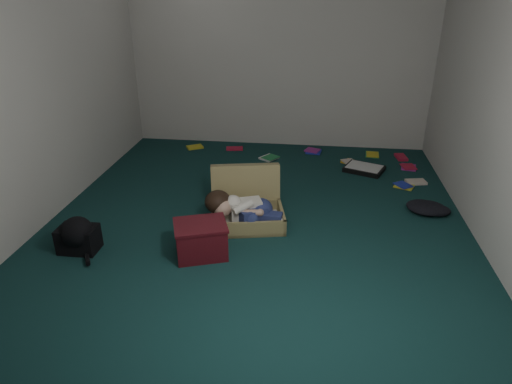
# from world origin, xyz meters

# --- Properties ---
(floor) EXTENTS (4.50, 4.50, 0.00)m
(floor) POSITION_xyz_m (0.00, 0.00, 0.00)
(floor) COLOR #123534
(floor) RESTS_ON ground
(wall_back) EXTENTS (4.50, 0.00, 4.50)m
(wall_back) POSITION_xyz_m (0.00, 2.25, 1.30)
(wall_back) COLOR silver
(wall_back) RESTS_ON ground
(wall_front) EXTENTS (4.50, 0.00, 4.50)m
(wall_front) POSITION_xyz_m (0.00, -2.25, 1.30)
(wall_front) COLOR silver
(wall_front) RESTS_ON ground
(wall_left) EXTENTS (0.00, 4.50, 4.50)m
(wall_left) POSITION_xyz_m (-2.00, 0.00, 1.30)
(wall_left) COLOR silver
(wall_left) RESTS_ON ground
(wall_right) EXTENTS (0.00, 4.50, 4.50)m
(wall_right) POSITION_xyz_m (2.00, 0.00, 1.30)
(wall_right) COLOR silver
(wall_right) RESTS_ON ground
(suitcase) EXTENTS (0.80, 0.79, 0.50)m
(suitcase) POSITION_xyz_m (-0.11, -0.02, 0.15)
(suitcase) COLOR #988953
(suitcase) RESTS_ON floor
(person) EXTENTS (0.75, 0.37, 0.31)m
(person) POSITION_xyz_m (-0.12, -0.20, 0.19)
(person) COLOR white
(person) RESTS_ON suitcase
(maroon_bin) EXTENTS (0.52, 0.47, 0.30)m
(maroon_bin) POSITION_xyz_m (-0.39, -0.72, 0.15)
(maroon_bin) COLOR #4E1017
(maroon_bin) RESTS_ON floor
(backpack) EXTENTS (0.40, 0.32, 0.24)m
(backpack) POSITION_xyz_m (-1.45, -0.78, 0.12)
(backpack) COLOR black
(backpack) RESTS_ON floor
(clothing_pile) EXTENTS (0.45, 0.39, 0.13)m
(clothing_pile) POSITION_xyz_m (1.70, 0.38, 0.06)
(clothing_pile) COLOR black
(clothing_pile) RESTS_ON floor
(paper_tray) EXTENTS (0.54, 0.48, 0.06)m
(paper_tray) POSITION_xyz_m (1.14, 1.37, 0.03)
(paper_tray) COLOR black
(paper_tray) RESTS_ON floor
(book_scatter) EXTENTS (3.04, 1.24, 0.02)m
(book_scatter) POSITION_xyz_m (0.76, 1.65, 0.01)
(book_scatter) COLOR yellow
(book_scatter) RESTS_ON floor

